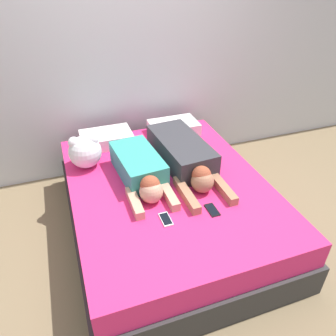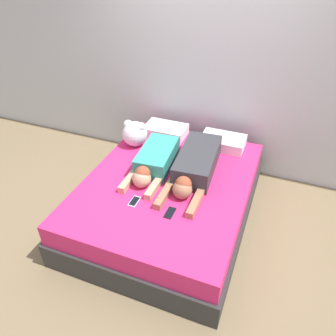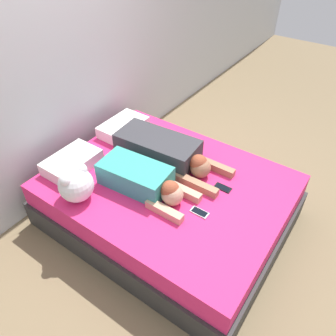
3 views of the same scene
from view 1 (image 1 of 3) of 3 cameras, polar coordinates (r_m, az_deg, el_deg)
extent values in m
plane|color=#7F6B4C|center=(3.15, 0.00, -10.06)|extent=(12.00, 12.00, 0.00)
cube|color=silver|center=(3.57, -6.99, 19.18)|extent=(12.00, 0.06, 2.60)
cube|color=#2D2D2D|center=(3.06, 0.00, -8.15)|extent=(1.70, 2.16, 0.28)
cube|color=#E5286B|center=(2.89, 0.00, -4.37)|extent=(1.64, 2.10, 0.23)
cube|color=white|center=(3.42, -10.67, 5.09)|extent=(0.51, 0.33, 0.13)
cube|color=white|center=(3.58, 1.00, 7.05)|extent=(0.51, 0.33, 0.13)
cube|color=teal|center=(2.88, -5.27, 0.66)|extent=(0.38, 0.65, 0.21)
sphere|color=tan|center=(2.57, -2.94, -4.10)|extent=(0.19, 0.19, 0.19)
sphere|color=#99472D|center=(2.56, -3.12, -3.04)|extent=(0.16, 0.16, 0.16)
cube|color=tan|center=(2.57, -5.81, -6.01)|extent=(0.07, 0.34, 0.07)
cube|color=tan|center=(2.63, 0.17, -4.73)|extent=(0.07, 0.34, 0.07)
cube|color=#333338|center=(3.05, 2.24, 3.06)|extent=(0.43, 0.82, 0.23)
sphere|color=#A37051|center=(2.69, 6.01, -2.32)|extent=(0.19, 0.19, 0.19)
sphere|color=#99472D|center=(2.68, 5.85, -1.30)|extent=(0.16, 0.16, 0.16)
cube|color=#A37051|center=(2.64, 3.22, -4.62)|extent=(0.07, 0.44, 0.07)
cube|color=#A37051|center=(2.75, 9.33, -3.21)|extent=(0.07, 0.44, 0.07)
cube|color=silver|center=(2.46, -0.39, -8.93)|extent=(0.07, 0.15, 0.01)
cube|color=black|center=(2.45, -0.39, -8.83)|extent=(0.06, 0.13, 0.00)
cube|color=black|center=(2.56, 7.71, -7.25)|extent=(0.07, 0.15, 0.01)
cube|color=black|center=(2.55, 7.72, -7.15)|extent=(0.06, 0.13, 0.00)
sphere|color=white|center=(3.06, -14.24, 2.74)|extent=(0.30, 0.30, 0.30)
sphere|color=white|center=(3.00, -16.07, 4.28)|extent=(0.10, 0.10, 0.10)
sphere|color=white|center=(3.01, -13.00, 4.85)|extent=(0.10, 0.10, 0.10)
camera|label=2|loc=(1.83, 90.72, 15.60)|focal=35.00mm
camera|label=3|loc=(1.41, -80.87, 23.02)|focal=35.00mm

